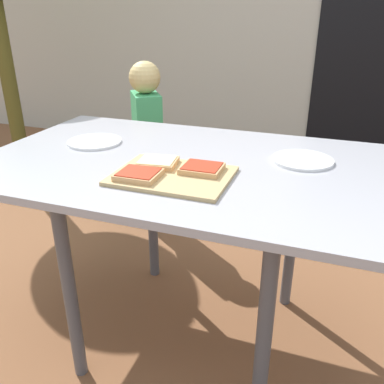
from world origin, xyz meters
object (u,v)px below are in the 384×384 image
(pizza_slice_far_right, at_px, (202,168))
(plate_white_left, at_px, (95,142))
(plate_white_right, at_px, (302,160))
(dining_table, at_px, (194,182))
(pizza_slice_far_left, at_px, (157,162))
(pizza_slice_near_left, at_px, (139,174))
(child_left, at_px, (147,136))
(cutting_board, at_px, (172,176))

(pizza_slice_far_right, distance_m, plate_white_left, 0.52)
(pizza_slice_far_right, xyz_separation_m, plate_white_right, (0.28, 0.23, -0.02))
(dining_table, xyz_separation_m, plate_white_right, (0.34, 0.13, 0.08))
(dining_table, bearing_deg, plate_white_left, 170.61)
(pizza_slice_far_left, bearing_deg, pizza_slice_far_right, -0.89)
(pizza_slice_near_left, bearing_deg, pizza_slice_far_left, 85.63)
(pizza_slice_near_left, relative_size, child_left, 0.13)
(pizza_slice_far_right, bearing_deg, cutting_board, -146.02)
(pizza_slice_far_left, distance_m, pizza_slice_far_right, 0.15)
(plate_white_right, relative_size, child_left, 0.21)
(plate_white_left, xyz_separation_m, child_left, (-0.14, 0.75, -0.20))
(pizza_slice_near_left, xyz_separation_m, plate_white_left, (-0.33, 0.29, -0.02))
(pizza_slice_far_left, distance_m, pizza_slice_near_left, 0.12)
(dining_table, xyz_separation_m, pizza_slice_near_left, (-0.10, -0.21, 0.09))
(dining_table, height_order, plate_white_left, plate_white_left)
(dining_table, bearing_deg, pizza_slice_near_left, -115.22)
(dining_table, bearing_deg, pizza_slice_far_left, -132.84)
(cutting_board, bearing_deg, pizza_slice_near_left, -144.43)
(plate_white_right, bearing_deg, pizza_slice_far_left, -152.19)
(cutting_board, height_order, plate_white_right, cutting_board)
(pizza_slice_far_left, xyz_separation_m, pizza_slice_far_right, (0.15, -0.00, 0.00))
(dining_table, distance_m, child_left, 1.01)
(plate_white_left, bearing_deg, pizza_slice_near_left, -40.71)
(pizza_slice_far_left, xyz_separation_m, child_left, (-0.48, 0.92, -0.22))
(plate_white_right, bearing_deg, child_left, 142.99)
(pizza_slice_near_left, height_order, plate_white_left, pizza_slice_near_left)
(pizza_slice_far_left, height_order, pizza_slice_far_right, same)
(pizza_slice_near_left, xyz_separation_m, child_left, (-0.48, 1.04, -0.22))
(dining_table, relative_size, plate_white_left, 7.16)
(cutting_board, bearing_deg, child_left, 119.82)
(plate_white_left, bearing_deg, plate_white_right, 4.32)
(pizza_slice_near_left, height_order, pizza_slice_far_right, same)
(pizza_slice_far_right, bearing_deg, pizza_slice_near_left, -145.18)
(pizza_slice_far_left, distance_m, plate_white_right, 0.49)
(pizza_slice_near_left, distance_m, plate_white_right, 0.56)
(cutting_board, xyz_separation_m, pizza_slice_far_left, (-0.08, 0.05, 0.02))
(pizza_slice_near_left, bearing_deg, plate_white_left, 139.29)
(pizza_slice_far_left, bearing_deg, plate_white_left, 153.37)
(cutting_board, height_order, plate_white_left, cutting_board)
(child_left, bearing_deg, cutting_board, -60.18)
(pizza_slice_far_left, height_order, plate_white_left, pizza_slice_far_left)
(pizza_slice_far_right, relative_size, child_left, 0.13)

